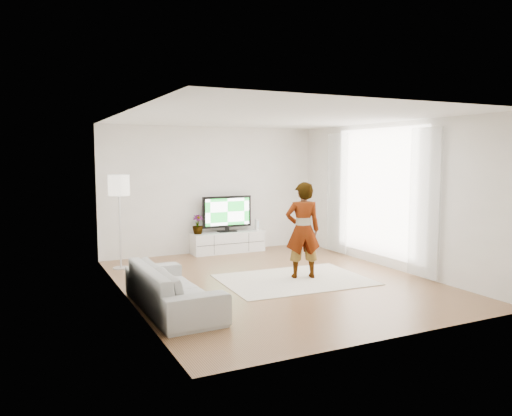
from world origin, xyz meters
name	(u,v)px	position (x,y,z in m)	size (l,w,h in m)	color
floor	(275,281)	(0.00, 0.00, 0.00)	(6.00, 6.00, 0.00)	#9D6847
ceiling	(275,117)	(0.00, 0.00, 2.80)	(6.00, 6.00, 0.00)	white
wall_left	(126,207)	(-2.50, 0.00, 1.40)	(0.02, 6.00, 2.80)	white
wall_right	(390,196)	(2.50, 0.00, 1.40)	(0.02, 6.00, 2.80)	white
wall_back	(212,190)	(0.00, 3.00, 1.40)	(5.00, 0.02, 2.80)	white
wall_front	(396,222)	(0.00, -3.00, 1.40)	(5.00, 0.02, 2.80)	white
window	(379,192)	(2.48, 0.30, 1.45)	(0.01, 2.60, 2.50)	white
curtain_near	(424,203)	(2.40, -1.00, 1.35)	(0.04, 0.70, 2.60)	white
curtain_far	(337,193)	(2.40, 1.60, 1.35)	(0.04, 0.70, 2.60)	white
media_console	(228,242)	(0.27, 2.76, 0.23)	(1.66, 0.47, 0.47)	white
television	(227,212)	(0.27, 2.79, 0.90)	(1.15, 0.23, 0.80)	black
game_console	(257,225)	(1.00, 2.76, 0.59)	(0.09, 0.18, 0.24)	white
potted_plant	(198,224)	(-0.43, 2.77, 0.67)	(0.23, 0.23, 0.42)	#3F7238
rug	(294,280)	(0.35, -0.07, 0.01)	(2.50, 1.80, 0.01)	beige
player	(303,230)	(0.56, 0.00, 0.86)	(0.62, 0.41, 1.70)	#334772
sofa	(173,287)	(-2.03, -0.76, 0.32)	(2.17, 0.85, 0.63)	#AFAFAA
floor_lamp	(119,189)	(-2.20, 2.16, 1.53)	(0.40, 0.40, 1.80)	silver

